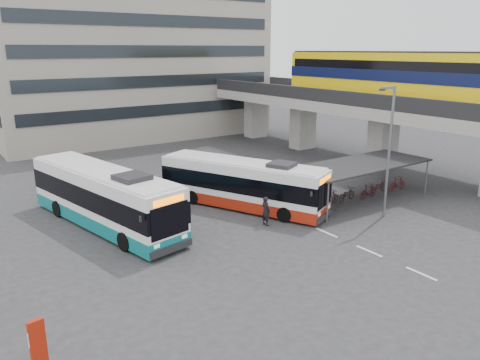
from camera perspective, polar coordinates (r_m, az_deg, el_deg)
ground at (r=24.96m, az=6.41°, el=-7.65°), size 120.00×120.00×0.00m
viaduct at (r=42.40m, az=15.14°, el=10.28°), size 8.00×32.00×9.68m
bike_shelter at (r=32.23m, az=14.35°, el=0.08°), size 10.00×4.00×2.54m
office_block at (r=57.26m, az=-13.73°, el=17.93°), size 30.00×15.00×25.00m
road_markings at (r=24.74m, az=15.48°, el=-8.35°), size 0.15×7.60×0.01m
bus_main at (r=29.79m, az=0.27°, el=-0.53°), size 6.81×11.06×3.28m
bus_teal at (r=27.73m, az=-16.24°, el=-2.10°), size 4.96×12.44×3.60m
pedestrian at (r=26.97m, az=3.17°, el=-3.80°), size 0.46×0.66×1.72m
lamp_post at (r=28.69m, az=17.68°, el=4.15°), size 1.38×0.21×7.85m
sign_totem_south at (r=15.78m, az=-23.27°, el=-18.93°), size 0.51×0.21×2.34m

